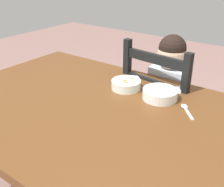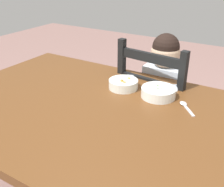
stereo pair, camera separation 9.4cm
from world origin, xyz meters
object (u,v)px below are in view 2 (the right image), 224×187
Objects in this scene: bowl_of_peas at (158,92)px; bowl_of_carrots at (123,84)px; dining_chair at (158,113)px; spoon at (185,106)px; dining_table at (93,123)px; child_figure at (161,88)px.

bowl_of_peas is 0.19m from bowl_of_carrots.
dining_chair reaches higher than spoon.
spoon is at bearing 31.31° from dining_table.
bowl_of_carrots is 0.34m from spoon.
bowl_of_peas is at bearing -70.97° from dining_chair.
bowl_of_carrots is (-0.10, -0.29, 0.12)m from child_figure.
bowl_of_peas is (0.10, -0.29, 0.12)m from child_figure.
dining_chair is 0.97× the size of child_figure.
spoon is at bearing -52.92° from dining_chair.
child_figure is (0.01, -0.01, 0.18)m from dining_chair.
dining_chair reaches higher than bowl_of_carrots.
bowl_of_carrots reaches higher than spoon.
dining_table is 0.27m from bowl_of_carrots.
bowl_of_carrots is 1.28× the size of spoon.
dining_chair is 6.11× the size of bowl_of_carrots.
dining_chair is 5.57× the size of bowl_of_peas.
bowl_of_carrots is at bearing 84.38° from dining_table.
bowl_of_carrots is at bearing -179.99° from bowl_of_peas.
bowl_of_carrots is at bearing 175.35° from spoon.
bowl_of_carrots reaches higher than dining_table.
bowl_of_peas reaches higher than bowl_of_carrots.
spoon is (0.34, -0.03, -0.02)m from bowl_of_carrots.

